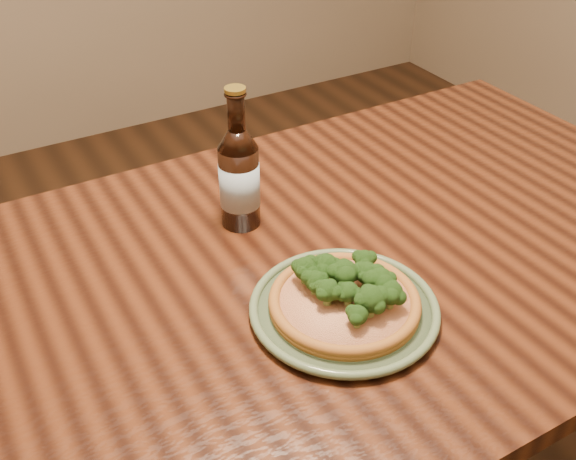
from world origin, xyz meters
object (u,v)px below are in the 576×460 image
table (311,303)px  plate (344,309)px  pizza (346,297)px  beer_bottle (239,176)px

table → plate: bearing=-100.6°
plate → pizza: bearing=15.9°
plate → beer_bottle: beer_bottle is taller
pizza → table: bearing=80.5°
plate → pizza: 0.02m
table → pizza: pizza is taller
table → pizza: size_ratio=6.90×
beer_bottle → plate: bearing=-103.2°
pizza → plate: bearing=-164.1°
plate → pizza: (0.00, 0.00, 0.02)m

